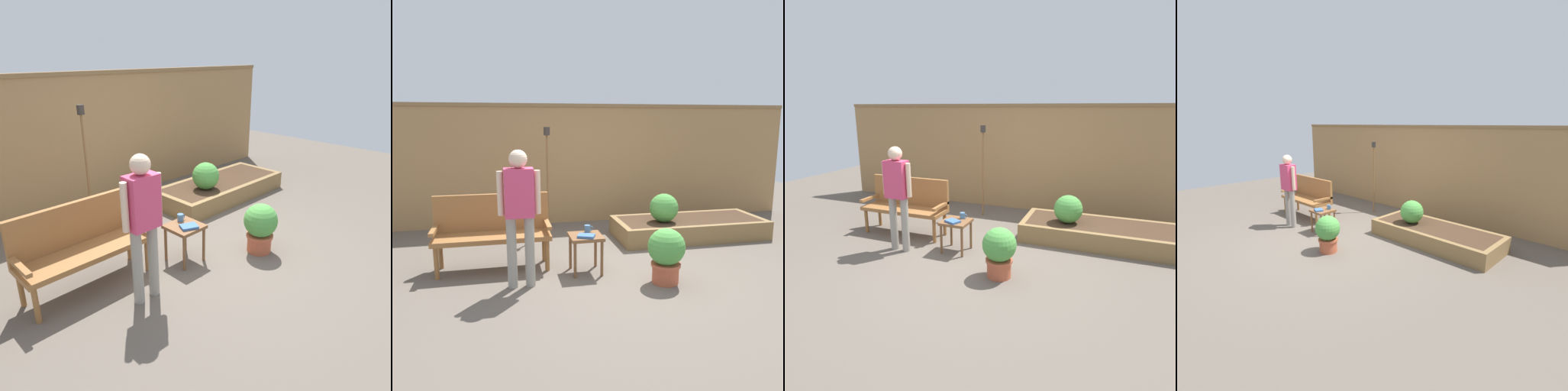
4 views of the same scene
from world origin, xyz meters
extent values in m
plane|color=#60564C|center=(0.00, 0.00, 0.00)|extent=(14.00, 14.00, 0.00)
cube|color=#A37A4C|center=(0.00, 2.60, 1.05)|extent=(8.40, 0.10, 2.10)
cube|color=olive|center=(0.00, 2.60, 2.13)|extent=(8.40, 0.14, 0.06)
cylinder|color=#936033|center=(-0.81, 0.59, 0.20)|extent=(0.06, 0.06, 0.40)
cylinder|color=#936033|center=(-0.81, 0.23, 0.20)|extent=(0.06, 0.06, 0.40)
cylinder|color=#936033|center=(-2.13, 0.59, 0.20)|extent=(0.06, 0.06, 0.40)
cylinder|color=#936033|center=(-2.13, 0.23, 0.20)|extent=(0.06, 0.06, 0.40)
cube|color=#936033|center=(-1.47, 0.41, 0.43)|extent=(1.44, 0.48, 0.06)
cube|color=#936033|center=(-1.47, 0.62, 0.70)|extent=(1.44, 0.06, 0.48)
cube|color=#936033|center=(-2.16, 0.41, 0.56)|extent=(0.06, 0.48, 0.04)
cube|color=#936033|center=(-0.78, 0.41, 0.56)|extent=(0.06, 0.48, 0.04)
cylinder|color=brown|center=(-0.18, 0.24, 0.22)|extent=(0.04, 0.04, 0.44)
cylinder|color=brown|center=(-0.18, -0.09, 0.22)|extent=(0.04, 0.04, 0.44)
cylinder|color=brown|center=(-0.51, 0.24, 0.22)|extent=(0.04, 0.04, 0.44)
cylinder|color=brown|center=(-0.51, -0.09, 0.22)|extent=(0.04, 0.04, 0.44)
cube|color=brown|center=(-0.34, 0.07, 0.46)|extent=(0.40, 0.40, 0.04)
cylinder|color=teal|center=(-0.30, 0.20, 0.53)|extent=(0.08, 0.08, 0.09)
torus|color=teal|center=(-0.25, 0.20, 0.53)|extent=(0.06, 0.01, 0.06)
cube|color=#38609E|center=(-0.36, -0.01, 0.50)|extent=(0.24, 0.22, 0.03)
cylinder|color=#B75638|center=(0.50, -0.44, 0.10)|extent=(0.31, 0.31, 0.20)
cylinder|color=#B75638|center=(0.50, -0.44, 0.22)|extent=(0.34, 0.34, 0.04)
sphere|color=#4C9942|center=(0.50, -0.44, 0.43)|extent=(0.43, 0.43, 0.43)
cube|color=olive|center=(1.62, 0.77, 0.15)|extent=(2.40, 0.09, 0.30)
cube|color=olive|center=(1.62, 1.68, 0.15)|extent=(2.40, 0.09, 0.30)
cube|color=olive|center=(0.46, 1.22, 0.15)|extent=(0.09, 0.82, 0.30)
cube|color=olive|center=(2.77, 1.22, 0.15)|extent=(0.09, 0.82, 0.30)
cube|color=#422D1E|center=(1.62, 1.22, 0.15)|extent=(2.22, 0.82, 0.30)
cylinder|color=brown|center=(1.13, 1.12, 0.33)|extent=(0.04, 0.04, 0.06)
sphere|color=#4C9942|center=(1.13, 1.12, 0.52)|extent=(0.45, 0.45, 0.45)
cylinder|color=brown|center=(-0.60, 1.84, 0.82)|extent=(0.03, 0.03, 1.63)
cylinder|color=#332D28|center=(-0.60, 1.84, 1.70)|extent=(0.10, 0.10, 0.13)
cylinder|color=gray|center=(-1.05, -0.19, 0.41)|extent=(0.11, 0.11, 0.82)
cylinder|color=gray|center=(-1.25, -0.19, 0.41)|extent=(0.11, 0.11, 0.82)
cube|color=#D13D66|center=(-1.15, -0.19, 1.09)|extent=(0.32, 0.20, 0.54)
cylinder|color=beige|center=(-0.95, -0.19, 1.09)|extent=(0.07, 0.07, 0.49)
cylinder|color=beige|center=(-1.35, -0.19, 1.09)|extent=(0.07, 0.07, 0.49)
sphere|color=beige|center=(-1.15, -0.19, 1.46)|extent=(0.20, 0.20, 0.20)
camera|label=1|loc=(-3.11, -2.87, 2.41)|focal=34.10mm
camera|label=2|loc=(-1.33, -4.49, 1.87)|focal=36.23mm
camera|label=3|loc=(1.71, -4.17, 2.10)|focal=31.07mm
camera|label=4|loc=(4.45, -3.38, 2.20)|focal=27.33mm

